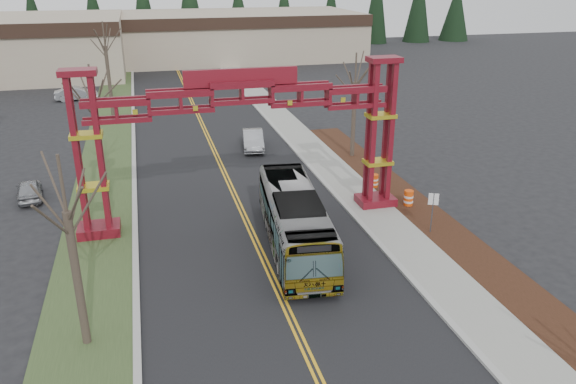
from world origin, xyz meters
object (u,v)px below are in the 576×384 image
object	(u,v)px
transit_bus	(295,220)
barrel_south	(408,199)
retail_building_east	(235,35)
silver_sedan	(253,140)
barrel_north	(374,181)
parked_car_far_a	(76,93)
parked_car_near_a	(29,190)
street_sign	(433,205)
bare_tree_right_far	(355,83)
barrel_mid	(384,192)
bare_tree_median_far	(105,47)
bare_tree_median_near	(67,213)
bare_tree_median_mid	(93,101)
gateway_arch	(242,118)

from	to	relation	value
transit_bus	barrel_south	xyz separation A→B (m)	(8.01, 3.32, -0.99)
retail_building_east	silver_sedan	bearing A→B (deg)	-98.05
barrel_north	parked_car_far_a	bearing A→B (deg)	122.83
parked_car_near_a	barrel_north	distance (m)	21.81
parked_car_far_a	street_sign	distance (m)	45.22
bare_tree_right_far	barrel_mid	world-z (taller)	bare_tree_right_far
bare_tree_median_far	bare_tree_right_far	size ratio (longest dim) A/B	1.14
parked_car_far_a	retail_building_east	bearing A→B (deg)	-43.98
retail_building_east	bare_tree_right_far	bearing A→B (deg)	-90.00
transit_bus	bare_tree_median_near	distance (m)	12.06
bare_tree_median_near	bare_tree_median_mid	distance (m)	16.35
transit_bus	bare_tree_median_near	world-z (taller)	bare_tree_median_near
bare_tree_median_far	transit_bus	bearing A→B (deg)	-72.19
silver_sedan	parked_car_near_a	size ratio (longest dim) A/B	1.22
parked_car_near_a	bare_tree_median_far	distance (m)	21.51
transit_bus	bare_tree_median_far	xyz separation A→B (m)	(-9.83, 30.60, 5.15)
bare_tree_median_mid	bare_tree_median_far	world-z (taller)	bare_tree_median_far
gateway_arch	parked_car_far_a	world-z (taller)	gateway_arch
parked_car_far_a	bare_tree_median_far	xyz separation A→B (m)	(4.06, -8.83, 5.94)
retail_building_east	parked_car_near_a	distance (m)	59.94
gateway_arch	barrel_mid	size ratio (longest dim) A/B	20.56
bare_tree_median_far	barrel_south	world-z (taller)	bare_tree_median_far
bare_tree_median_far	street_sign	xyz separation A→B (m)	(17.37, -30.97, -4.98)
bare_tree_right_far	silver_sedan	bearing A→B (deg)	150.23
silver_sedan	parked_car_near_a	world-z (taller)	silver_sedan
parked_car_near_a	street_sign	size ratio (longest dim) A/B	1.54
silver_sedan	street_sign	bearing A→B (deg)	-62.13
parked_car_far_a	gateway_arch	bearing A→B (deg)	-165.43
transit_bus	parked_car_near_a	xyz separation A→B (m)	(-14.27, 10.45, -0.90)
bare_tree_right_far	street_sign	size ratio (longest dim) A/B	3.32
retail_building_east	silver_sedan	world-z (taller)	retail_building_east
bare_tree_right_far	bare_tree_median_far	bearing A→B (deg)	136.11
parked_car_near_a	barrel_mid	size ratio (longest dim) A/B	4.09
barrel_south	barrel_north	size ratio (longest dim) A/B	1.10
transit_bus	street_sign	xyz separation A→B (m)	(7.54, -0.37, 0.18)
bare_tree_median_near	retail_building_east	bearing A→B (deg)	75.91
retail_building_east	parked_car_near_a	xyz separation A→B (m)	(-22.44, -55.51, -2.90)
retail_building_east	bare_tree_right_far	world-z (taller)	bare_tree_right_far
street_sign	barrel_south	size ratio (longest dim) A/B	2.24
gateway_arch	bare_tree_median_far	size ratio (longest dim) A/B	2.04
silver_sedan	street_sign	distance (m)	18.70
bare_tree_median_near	street_sign	world-z (taller)	bare_tree_median_near
transit_bus	bare_tree_median_mid	xyz separation A→B (m)	(-9.83, 10.60, 4.40)
retail_building_east	bare_tree_right_far	xyz separation A→B (m)	(0.00, -52.67, 2.16)
street_sign	barrel_mid	world-z (taller)	street_sign
bare_tree_right_far	bare_tree_median_mid	bearing A→B (deg)	-171.51
retail_building_east	street_sign	distance (m)	66.35
retail_building_east	street_sign	world-z (taller)	retail_building_east
barrel_mid	parked_car_far_a	bearing A→B (deg)	121.34
bare_tree_median_far	bare_tree_median_mid	bearing A→B (deg)	-90.00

